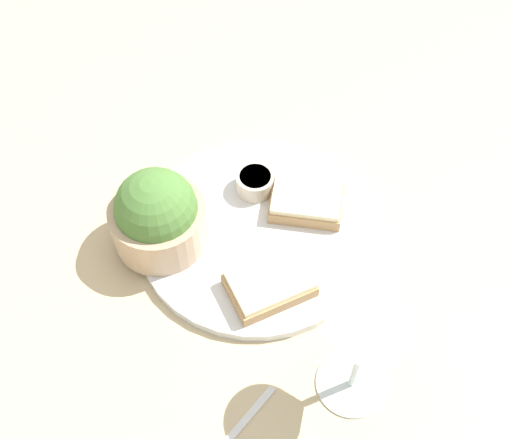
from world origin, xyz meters
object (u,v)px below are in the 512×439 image
cheese_toast_near (270,284)px  cheese_toast_far (308,204)px  sauce_ramekin (255,182)px  salad_bowl (157,215)px  wine_glass (367,342)px

cheese_toast_near → cheese_toast_far: bearing=-141.1°
sauce_ramekin → cheese_toast_far: bearing=125.7°
salad_bowl → cheese_toast_far: (-0.19, 0.05, -0.03)m
wine_glass → cheese_toast_far: bearing=-107.3°
cheese_toast_far → wine_glass: 0.25m
cheese_toast_far → wine_glass: size_ratio=0.76×
cheese_toast_near → wine_glass: 0.17m
salad_bowl → wine_glass: (-0.12, 0.27, 0.05)m
sauce_ramekin → wine_glass: 0.30m
salad_bowl → cheese_toast_far: bearing=165.1°
salad_bowl → cheese_toast_far: size_ratio=1.03×
sauce_ramekin → wine_glass: (0.03, 0.29, 0.08)m
salad_bowl → cheese_toast_near: 0.16m
cheese_toast_near → cheese_toast_far: 0.13m
wine_glass → sauce_ramekin: bearing=-95.0°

